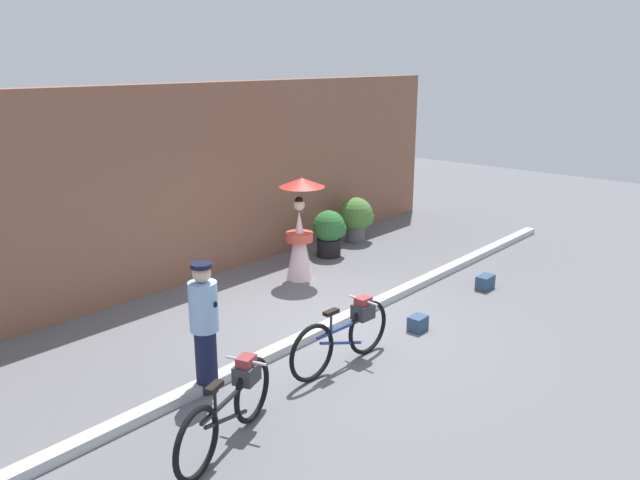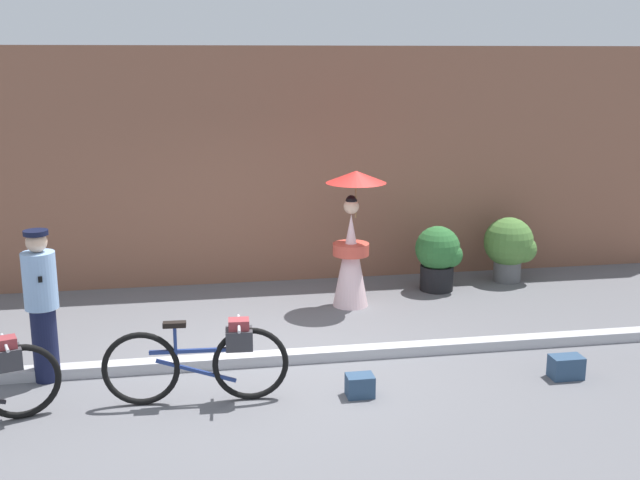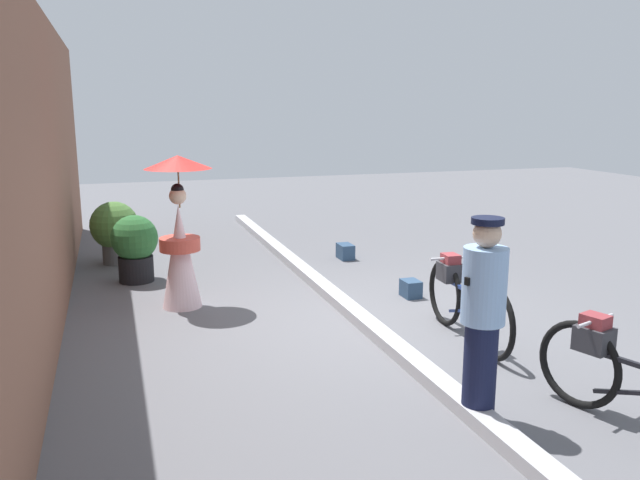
{
  "view_description": "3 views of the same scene",
  "coord_description": "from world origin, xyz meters",
  "px_view_note": "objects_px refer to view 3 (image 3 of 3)",
  "views": [
    {
      "loc": [
        -6.61,
        -5.51,
        3.85
      ],
      "look_at": [
        0.37,
        0.62,
        1.15
      ],
      "focal_mm": 35.13,
      "sensor_mm": 36.0,
      "label": 1
    },
    {
      "loc": [
        -0.91,
        -8.0,
        3.33
      ],
      "look_at": [
        0.54,
        0.37,
        1.29
      ],
      "focal_mm": 43.47,
      "sensor_mm": 36.0,
      "label": 2
    },
    {
      "loc": [
        -6.51,
        2.6,
        2.43
      ],
      "look_at": [
        0.09,
        0.44,
        0.97
      ],
      "focal_mm": 36.02,
      "sensor_mm": 36.0,
      "label": 3
    }
  ],
  "objects_px": {
    "person_with_parasol": "(180,232)",
    "backpack_spare": "(411,288)",
    "potted_plant_by_door": "(115,228)",
    "bicycle_near_officer": "(464,298)",
    "bicycle_far_side": "(635,376)",
    "potted_plant_small": "(136,245)",
    "person_officer": "(483,315)",
    "backpack_on_pavement": "(346,251)"
  },
  "relations": [
    {
      "from": "person_with_parasol",
      "to": "backpack_spare",
      "type": "bearing_deg",
      "value": -100.38
    },
    {
      "from": "potted_plant_by_door",
      "to": "person_with_parasol",
      "type": "bearing_deg",
      "value": -164.21
    },
    {
      "from": "bicycle_near_officer",
      "to": "bicycle_far_side",
      "type": "height_order",
      "value": "bicycle_near_officer"
    },
    {
      "from": "potted_plant_small",
      "to": "person_officer",
      "type": "bearing_deg",
      "value": -154.82
    },
    {
      "from": "potted_plant_by_door",
      "to": "backpack_spare",
      "type": "distance_m",
      "value": 4.76
    },
    {
      "from": "person_with_parasol",
      "to": "bicycle_near_officer",
      "type": "bearing_deg",
      "value": -127.11
    },
    {
      "from": "person_with_parasol",
      "to": "backpack_on_pavement",
      "type": "relative_size",
      "value": 5.47
    },
    {
      "from": "backpack_spare",
      "to": "person_officer",
      "type": "bearing_deg",
      "value": 163.09
    },
    {
      "from": "bicycle_near_officer",
      "to": "backpack_spare",
      "type": "height_order",
      "value": "bicycle_near_officer"
    },
    {
      "from": "bicycle_near_officer",
      "to": "person_officer",
      "type": "height_order",
      "value": "person_officer"
    },
    {
      "from": "potted_plant_small",
      "to": "backpack_spare",
      "type": "relative_size",
      "value": 3.46
    },
    {
      "from": "bicycle_far_side",
      "to": "person_with_parasol",
      "type": "bearing_deg",
      "value": 34.94
    },
    {
      "from": "person_with_parasol",
      "to": "potted_plant_small",
      "type": "bearing_deg",
      "value": 19.06
    },
    {
      "from": "bicycle_far_side",
      "to": "potted_plant_small",
      "type": "height_order",
      "value": "potted_plant_small"
    },
    {
      "from": "potted_plant_by_door",
      "to": "backpack_on_pavement",
      "type": "height_order",
      "value": "potted_plant_by_door"
    },
    {
      "from": "person_officer",
      "to": "person_with_parasol",
      "type": "height_order",
      "value": "person_with_parasol"
    },
    {
      "from": "person_with_parasol",
      "to": "potted_plant_by_door",
      "type": "relative_size",
      "value": 1.89
    },
    {
      "from": "bicycle_near_officer",
      "to": "backpack_spare",
      "type": "bearing_deg",
      "value": -5.32
    },
    {
      "from": "person_with_parasol",
      "to": "backpack_on_pavement",
      "type": "height_order",
      "value": "person_with_parasol"
    },
    {
      "from": "bicycle_near_officer",
      "to": "backpack_on_pavement",
      "type": "xyz_separation_m",
      "value": [
        3.78,
        -0.07,
        -0.32
      ]
    },
    {
      "from": "person_officer",
      "to": "potted_plant_by_door",
      "type": "relative_size",
      "value": 1.65
    },
    {
      "from": "person_officer",
      "to": "backpack_spare",
      "type": "bearing_deg",
      "value": -16.91
    },
    {
      "from": "bicycle_near_officer",
      "to": "backpack_spare",
      "type": "relative_size",
      "value": 6.61
    },
    {
      "from": "potted_plant_small",
      "to": "backpack_on_pavement",
      "type": "relative_size",
      "value": 2.79
    },
    {
      "from": "bicycle_far_side",
      "to": "backpack_spare",
      "type": "relative_size",
      "value": 6.34
    },
    {
      "from": "potted_plant_small",
      "to": "bicycle_far_side",
      "type": "bearing_deg",
      "value": -148.59
    },
    {
      "from": "bicycle_near_officer",
      "to": "bicycle_far_side",
      "type": "relative_size",
      "value": 1.04
    },
    {
      "from": "potted_plant_by_door",
      "to": "bicycle_far_side",
      "type": "bearing_deg",
      "value": -151.64
    },
    {
      "from": "person_officer",
      "to": "backpack_on_pavement",
      "type": "relative_size",
      "value": 4.77
    },
    {
      "from": "potted_plant_by_door",
      "to": "backpack_spare",
      "type": "height_order",
      "value": "potted_plant_by_door"
    },
    {
      "from": "bicycle_far_side",
      "to": "backpack_on_pavement",
      "type": "height_order",
      "value": "bicycle_far_side"
    },
    {
      "from": "bicycle_far_side",
      "to": "person_officer",
      "type": "relative_size",
      "value": 1.07
    },
    {
      "from": "bicycle_near_officer",
      "to": "potted_plant_small",
      "type": "relative_size",
      "value": 1.91
    },
    {
      "from": "person_with_parasol",
      "to": "backpack_spare",
      "type": "distance_m",
      "value": 3.01
    },
    {
      "from": "potted_plant_small",
      "to": "backpack_spare",
      "type": "height_order",
      "value": "potted_plant_small"
    },
    {
      "from": "bicycle_near_officer",
      "to": "bicycle_far_side",
      "type": "xyz_separation_m",
      "value": [
        -2.13,
        -0.21,
        -0.01
      ]
    },
    {
      "from": "bicycle_far_side",
      "to": "potted_plant_by_door",
      "type": "xyz_separation_m",
      "value": [
        6.77,
        3.65,
        0.12
      ]
    },
    {
      "from": "backpack_on_pavement",
      "to": "bicycle_far_side",
      "type": "bearing_deg",
      "value": -178.69
    },
    {
      "from": "bicycle_near_officer",
      "to": "backpack_on_pavement",
      "type": "distance_m",
      "value": 3.79
    },
    {
      "from": "potted_plant_small",
      "to": "backpack_on_pavement",
      "type": "bearing_deg",
      "value": -84.11
    },
    {
      "from": "bicycle_near_officer",
      "to": "potted_plant_small",
      "type": "height_order",
      "value": "potted_plant_small"
    },
    {
      "from": "potted_plant_small",
      "to": "person_with_parasol",
      "type": "bearing_deg",
      "value": -160.94
    }
  ]
}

